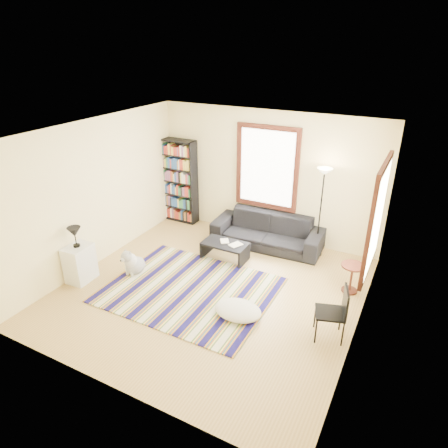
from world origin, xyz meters
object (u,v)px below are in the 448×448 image
at_px(floor_cushion, 238,310).
at_px(white_cabinet, 80,263).
at_px(dog, 135,260).
at_px(coffee_table, 225,251).
at_px(folding_chair, 330,313).
at_px(side_table, 351,278).
at_px(bookshelf, 179,181).
at_px(floor_lamp, 320,213).
at_px(sofa, 267,231).

distance_m(floor_cushion, white_cabinet, 3.07).
relative_size(white_cabinet, dog, 1.29).
distance_m(coffee_table, folding_chair, 2.81).
height_order(side_table, dog, dog).
bearing_deg(bookshelf, dog, -76.44).
relative_size(floor_cushion, folding_chair, 0.92).
xyz_separation_m(floor_lamp, dog, (-2.86, -2.31, -0.66)).
xyz_separation_m(folding_chair, dog, (-3.72, 0.08, -0.16)).
distance_m(sofa, floor_cushion, 2.53).
bearing_deg(folding_chair, floor_lamp, 91.87).
bearing_deg(floor_lamp, side_table, -48.89).
bearing_deg(side_table, sofa, 154.43).
xyz_separation_m(floor_cushion, dog, (-2.30, 0.26, 0.17)).
bearing_deg(folding_chair, floor_cushion, 169.21).
xyz_separation_m(bookshelf, floor_lamp, (3.46, -0.17, -0.07)).
relative_size(floor_cushion, floor_lamp, 0.42).
bearing_deg(floor_cushion, bookshelf, 136.65).
xyz_separation_m(floor_cushion, folding_chair, (1.41, 0.17, 0.33)).
xyz_separation_m(folding_chair, white_cabinet, (-4.45, -0.57, -0.08)).
relative_size(sofa, folding_chair, 2.72).
bearing_deg(coffee_table, white_cabinet, -136.14).
xyz_separation_m(sofa, floor_lamp, (1.05, 0.10, 0.59)).
distance_m(coffee_table, dog, 1.80).
bearing_deg(floor_lamp, white_cabinet, -140.53).
bearing_deg(sofa, floor_cushion, -81.53).
height_order(coffee_table, side_table, side_table).
bearing_deg(dog, folding_chair, 5.15).
relative_size(side_table, white_cabinet, 0.77).
relative_size(coffee_table, white_cabinet, 1.29).
height_order(floor_lamp, side_table, floor_lamp).
height_order(sofa, folding_chair, folding_chair).
xyz_separation_m(sofa, side_table, (1.96, -0.94, -0.07)).
bearing_deg(dog, coffee_table, 51.56).
distance_m(sofa, white_cabinet, 3.83).
bearing_deg(side_table, folding_chair, -92.11).
bearing_deg(white_cabinet, side_table, 20.41).
distance_m(coffee_table, white_cabinet, 2.78).
relative_size(sofa, dog, 4.32).
bearing_deg(sofa, white_cabinet, -134.45).
bearing_deg(floor_cushion, folding_chair, 6.98).
relative_size(floor_lamp, side_table, 3.44).
bearing_deg(coffee_table, bookshelf, 147.11).
bearing_deg(side_table, white_cabinet, -156.84).
distance_m(floor_cushion, folding_chair, 1.46).
bearing_deg(bookshelf, folding_chair, -30.73).
height_order(floor_cushion, folding_chair, folding_chair).
xyz_separation_m(side_table, dog, (-3.77, -1.27, 0.00)).
height_order(white_cabinet, dog, white_cabinet).
height_order(sofa, floor_lamp, floor_lamp).
bearing_deg(folding_chair, white_cabinet, 169.49).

